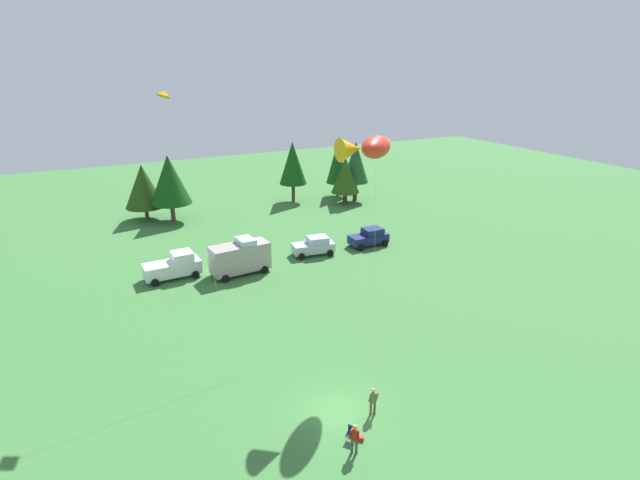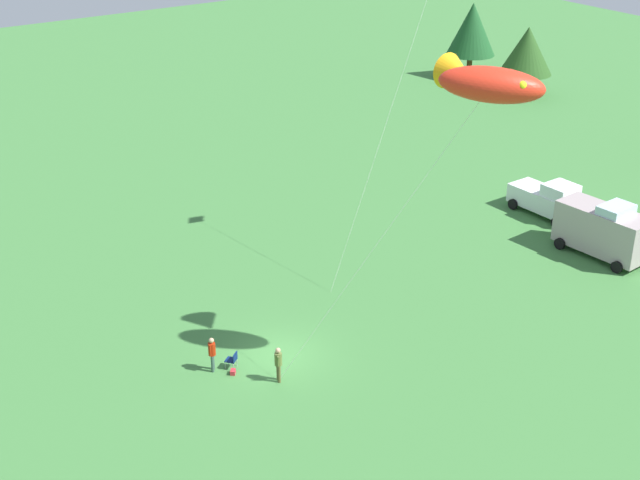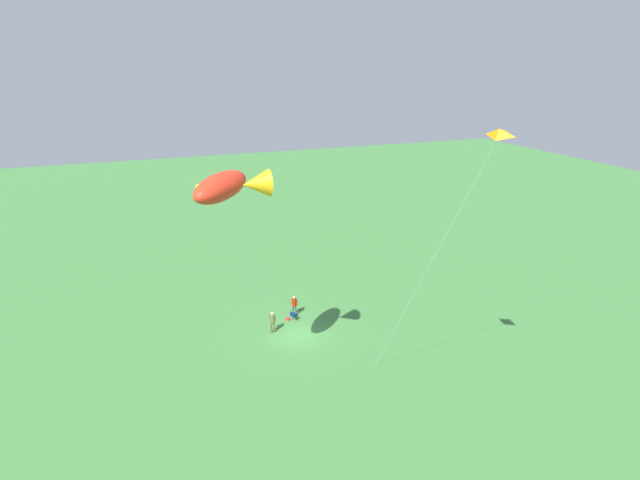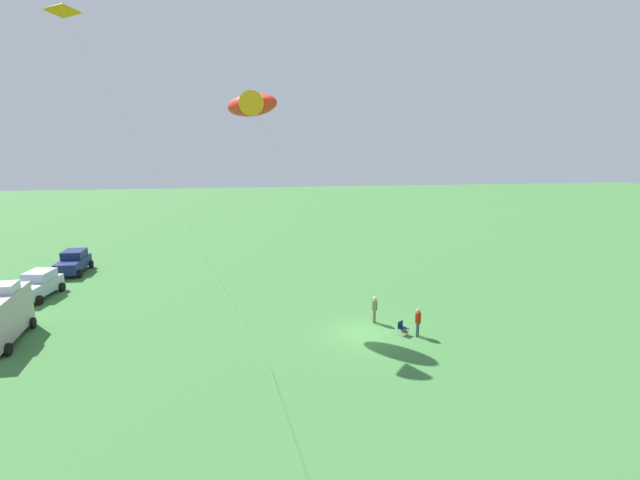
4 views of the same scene
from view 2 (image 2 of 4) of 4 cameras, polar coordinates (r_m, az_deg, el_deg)
ground_plane at (r=42.60m, az=-2.70°, el=-7.44°), size 160.00×160.00×0.00m
person_kite_flyer at (r=40.34m, az=-2.69°, el=-7.79°), size 0.59×0.43×1.74m
folding_chair at (r=41.65m, az=-5.61°, el=-7.59°), size 0.67×0.67×0.82m
person_spectator at (r=41.30m, az=-6.93°, el=-7.10°), size 0.52×0.47×1.74m
backpack_on_grass at (r=41.45m, az=-5.59°, el=-8.40°), size 0.39×0.37×0.22m
truck_white_pickup at (r=58.52m, az=14.45°, el=2.55°), size 5.06×2.54×2.34m
van_motorhome_grey at (r=53.75m, az=17.68°, el=0.66°), size 5.56×2.96×3.34m
kite_large_fish at (r=36.45m, az=10.42°, el=9.91°), size 6.56×9.59×14.45m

